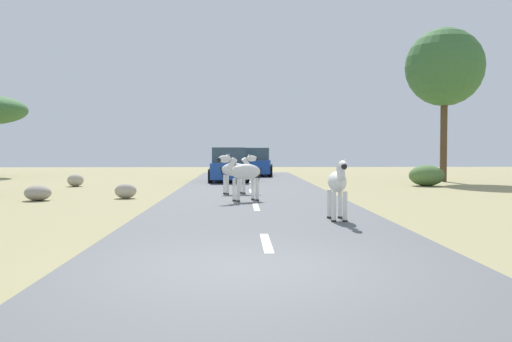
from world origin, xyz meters
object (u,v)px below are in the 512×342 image
Objects in this scene: rock_2 at (38,193)px; zebra_0 at (338,183)px; tree_0 at (445,68)px; bush_0 at (427,176)px; rock_3 at (75,180)px; zebra_1 at (243,172)px; rock_0 at (126,191)px; car_0 at (256,163)px; car_1 at (228,166)px; zebra_2 at (236,170)px.

zebra_0 is at bearing -32.62° from rock_2.
tree_0 is 4.96× the size of bush_0.
zebra_0 is 1.81× the size of rock_2.
rock_3 reaches higher than rock_2.
zebra_1 is (-2.15, 4.86, 0.04)m from zebra_0.
rock_2 is (-2.73, -0.75, -0.00)m from rock_0.
tree_0 is at bearing -72.49° from zebra_1.
zebra_0 is 0.19× the size of tree_0.
zebra_1 is at bearing -89.19° from car_0.
car_1 is 5.53× the size of rock_3.
car_1 is (-0.69, 10.75, -0.11)m from zebra_1.
car_0 and car_1 have the same top height.
zebra_1 reaches higher than rock_3.
zebra_1 is 0.35× the size of car_1.
bush_0 is 16.77m from rock_2.
rock_0 is at bearing 39.70° from zebra_1.
zebra_0 is 18.75m from tree_0.
car_0 is 12.36m from tree_0.
rock_3 is at bearing -150.03° from zebra_2.
car_1 is 2.71× the size of bush_0.
zebra_2 is at bearing 17.16° from rock_2.
zebra_2 is (-0.23, 2.87, -0.03)m from zebra_1.
rock_3 is (-8.54, -8.97, -0.56)m from car_0.
rock_0 is (-3.36, -9.16, -0.59)m from car_1.
zebra_0 is at bearing -52.48° from rock_3.
zebra_2 reaches higher than rock_0.
zebra_1 is at bearing -45.89° from rock_3.
rock_3 is (-6.94, -2.89, -0.56)m from car_1.
tree_0 is (9.68, -5.74, 5.11)m from car_0.
zebra_1 is 1.78× the size of rock_2.
tree_0 is 10.80× the size of rock_0.
rock_2 is (-6.09, -9.90, -0.59)m from car_1.
car_0 reaches higher than rock_3.
zebra_0 is 1.02× the size of zebra_1.
rock_2 is at bearing -31.90° from zebra_0.
zebra_2 is 6.88m from rock_2.
bush_0 is at bearing 92.76° from zebra_2.
car_1 is at bearing -25.16° from zebra_1.
zebra_0 is 2.10× the size of rock_0.
tree_0 reaches higher than zebra_0.
zebra_2 is at bearing -88.31° from car_1.
rock_3 is (-0.85, 7.02, 0.03)m from rock_2.
rock_2 is at bearing -155.97° from bush_0.
zebra_0 is 0.35× the size of car_0.
rock_0 is (-4.05, 1.60, -0.70)m from zebra_1.
bush_0 reaches higher than rock_0.
zebra_0 is at bearing -8.86° from zebra_2.
zebra_0 reaches higher than rock_0.
car_1 is at bearing 58.40° from rock_2.
car_0 reaches higher than zebra_1.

